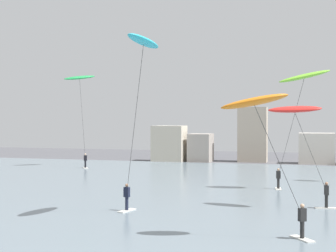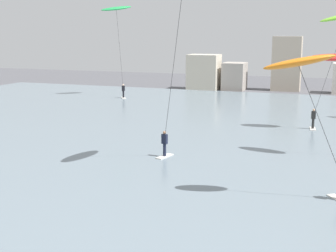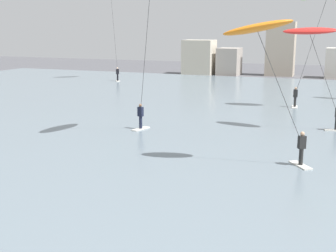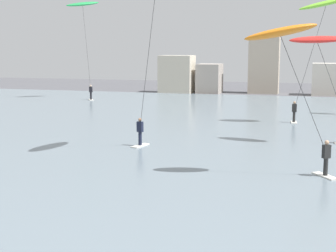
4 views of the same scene
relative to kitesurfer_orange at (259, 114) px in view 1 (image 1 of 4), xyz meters
The scene contains 7 objects.
water_bay 13.96m from the kitesurfer_orange, 100.35° to the left, with size 84.00×52.00×0.10m, color slate.
far_shore_buildings 41.78m from the kitesurfer_orange, 97.15° to the left, with size 27.13×5.37×7.16m.
kitesurfer_orange is the anchor object (origin of this frame).
kitesurfer_lime 16.89m from the kitesurfer_orange, 83.95° to the left, with size 4.23×1.97×9.47m.
kitesurfer_green 37.40m from the kitesurfer_orange, 128.30° to the left, with size 3.65×3.51×10.79m.
kitesurfer_red 8.76m from the kitesurfer_orange, 79.96° to the left, with size 4.35×1.81×6.46m.
kitesurfer_cyan 8.13m from the kitesurfer_orange, 154.15° to the left, with size 2.90×4.48×10.20m.
Camera 1 is at (4.37, -4.78, 5.66)m, focal length 52.81 mm.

